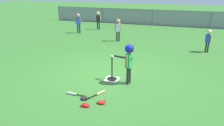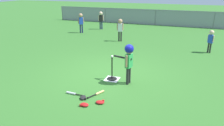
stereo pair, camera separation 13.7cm
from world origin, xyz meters
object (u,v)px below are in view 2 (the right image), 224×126
object	(u,v)px
fielder_deep_left	(120,27)
baseball_on_tee	(112,56)
fielder_deep_right	(81,20)
spare_bat_wood	(98,93)
fielder_near_left	(211,38)
batting_tee	(112,76)
glove_by_plate	(83,98)
spare_bat_silver	(73,93)
glove_near_bats	(84,105)
batter_child	(129,56)
fielder_deep_center	(101,18)
glove_tossed_aside	(100,102)

from	to	relation	value
fielder_deep_left	baseball_on_tee	bearing A→B (deg)	-75.49
fielder_deep_left	fielder_deep_right	size ratio (longest dim) A/B	0.98
spare_bat_wood	fielder_near_left	bearing A→B (deg)	58.84
batting_tee	glove_by_plate	world-z (taller)	batting_tee
spare_bat_silver	glove_near_bats	world-z (taller)	glove_near_bats
glove_near_bats	fielder_deep_right	bearing A→B (deg)	117.63
fielder_deep_right	spare_bat_silver	bearing A→B (deg)	-64.46
fielder_deep_right	batting_tee	bearing A→B (deg)	-55.20
spare_bat_wood	glove_by_plate	size ratio (longest dim) A/B	2.06
batter_child	fielder_deep_left	size ratio (longest dim) A/B	1.04
fielder_deep_right	spare_bat_silver	world-z (taller)	fielder_deep_right
batter_child	spare_bat_silver	world-z (taller)	batter_child
batting_tee	glove_near_bats	bearing A→B (deg)	-93.61
batting_tee	batter_child	distance (m)	0.96
batting_tee	fielder_deep_left	xyz separation A→B (m)	(-1.24, 4.77, 0.64)
batting_tee	spare_bat_wood	xyz separation A→B (m)	(-0.03, -1.08, -0.09)
baseball_on_tee	glove_near_bats	xyz separation A→B (m)	(-0.11, -1.75, -0.73)
fielder_deep_left	glove_by_plate	world-z (taller)	fielder_deep_left
fielder_deep_center	glove_by_plate	bearing A→B (deg)	-70.63
fielder_deep_center	spare_bat_wood	size ratio (longest dim) A/B	2.20
batting_tee	batter_child	size ratio (longest dim) A/B	0.59
fielder_deep_left	glove_by_plate	bearing A→B (deg)	-81.47
spare_bat_wood	glove_tossed_aside	bearing A→B (deg)	-60.87
glove_by_plate	fielder_deep_center	bearing A→B (deg)	109.37
batting_tee	fielder_deep_center	world-z (taller)	fielder_deep_center
batter_child	fielder_deep_right	size ratio (longest dim) A/B	1.02
glove_by_plate	glove_near_bats	distance (m)	0.37
spare_bat_silver	glove_tossed_aside	bearing A→B (deg)	-11.92
spare_bat_wood	glove_tossed_aside	size ratio (longest dim) A/B	2.26
spare_bat_silver	fielder_deep_right	bearing A→B (deg)	115.54
fielder_near_left	fielder_deep_right	xyz separation A→B (m)	(-7.28, 1.88, 0.12)
fielder_near_left	spare_bat_wood	distance (m)	6.10
batter_child	glove_by_plate	bearing A→B (deg)	-123.99
batting_tee	fielder_near_left	xyz separation A→B (m)	(3.12, 4.11, 0.53)
spare_bat_wood	batter_child	bearing A→B (deg)	57.51
glove_by_plate	glove_near_bats	xyz separation A→B (m)	(0.19, -0.31, 0.00)
batting_tee	glove_by_plate	bearing A→B (deg)	-101.89
baseball_on_tee	glove_by_plate	size ratio (longest dim) A/B	0.28
fielder_near_left	spare_bat_wood	world-z (taller)	fielder_near_left
fielder_deep_right	glove_tossed_aside	distance (m)	8.72
fielder_deep_right	fielder_deep_center	size ratio (longest dim) A/B	1.02
fielder_deep_right	batter_child	bearing A→B (deg)	-52.34
fielder_near_left	glove_near_bats	size ratio (longest dim) A/B	4.15
spare_bat_wood	fielder_deep_right	bearing A→B (deg)	120.34
batter_child	spare_bat_silver	bearing A→B (deg)	-136.48
baseball_on_tee	glove_near_bats	distance (m)	1.90
fielder_deep_left	fielder_deep_right	distance (m)	3.18
fielder_deep_right	glove_tossed_aside	xyz separation A→B (m)	(4.38, -7.50, -0.74)
batter_child	fielder_deep_right	xyz separation A→B (m)	(-4.74, 6.14, -0.10)
fielder_deep_right	glove_near_bats	distance (m)	8.78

